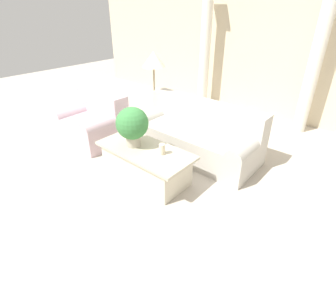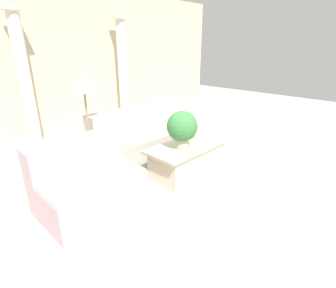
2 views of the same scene
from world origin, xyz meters
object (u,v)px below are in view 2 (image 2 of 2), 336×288
(sofa_long, at_px, (148,135))
(loveseat, at_px, (86,183))
(potted_plant, at_px, (182,127))
(floor_lamp, at_px, (84,88))
(coffee_table, at_px, (188,158))

(sofa_long, relative_size, loveseat, 1.86)
(sofa_long, distance_m, potted_plant, 1.26)
(loveseat, bearing_deg, floor_lamp, 56.58)
(floor_lamp, bearing_deg, potted_plant, -58.27)
(sofa_long, bearing_deg, coffee_table, -95.88)
(loveseat, relative_size, floor_lamp, 0.74)
(coffee_table, relative_size, potted_plant, 2.49)
(potted_plant, xyz_separation_m, floor_lamp, (-0.80, 1.29, 0.52))
(sofa_long, height_order, loveseat, same)
(coffee_table, height_order, floor_lamp, floor_lamp)
(loveseat, relative_size, potted_plant, 2.02)
(loveseat, relative_size, coffee_table, 0.81)
(sofa_long, relative_size, floor_lamp, 1.38)
(coffee_table, height_order, potted_plant, potted_plant)
(sofa_long, relative_size, potted_plant, 3.76)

